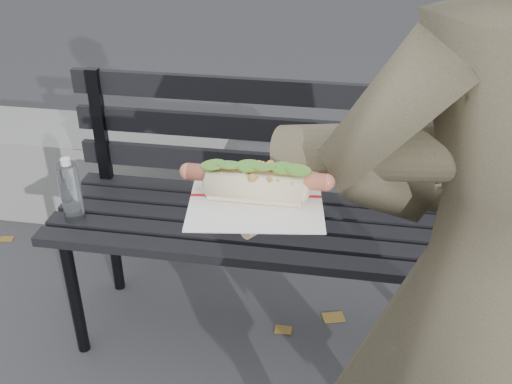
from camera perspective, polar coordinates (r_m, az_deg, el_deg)
park_bench at (r=1.92m, az=2.71°, el=-0.70°), size 1.50×0.44×0.88m
concrete_block at (r=2.88m, az=-14.32°, el=2.08°), size 1.20×0.40×0.40m
person at (r=1.09m, az=21.66°, el=-9.94°), size 0.66×0.48×1.67m
held_hotdog at (r=0.90m, az=12.69°, el=2.75°), size 0.62×0.30×0.20m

